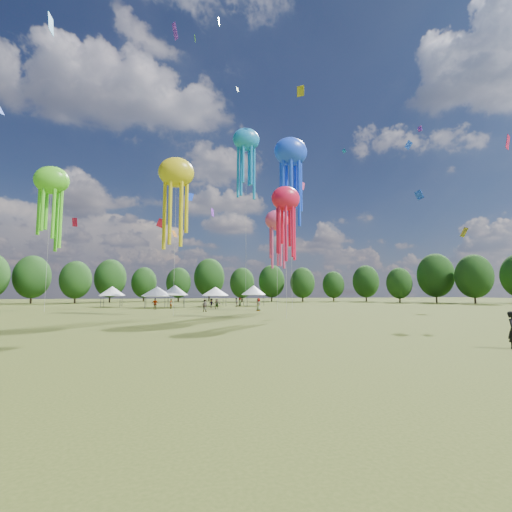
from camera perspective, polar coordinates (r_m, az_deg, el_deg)
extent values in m
plane|color=#384416|center=(18.31, 14.12, -14.43)|extent=(300.00, 300.00, 0.00)
imported|color=gray|center=(53.97, -8.04, -7.67)|extent=(1.07, 1.00, 1.75)
imported|color=gray|center=(74.95, -2.54, -7.16)|extent=(0.70, 0.92, 1.68)
imported|color=gray|center=(71.73, -3.12, -7.23)|extent=(0.88, 0.99, 1.68)
imported|color=gray|center=(66.01, -6.96, -7.35)|extent=(1.15, 0.78, 1.65)
imported|color=gray|center=(62.10, -15.47, -7.21)|extent=(1.12, 0.56, 1.85)
imported|color=gray|center=(62.63, -6.14, -7.43)|extent=(1.65, 0.95, 1.69)
imported|color=gray|center=(65.50, -13.14, -7.27)|extent=(0.61, 0.70, 1.62)
imported|color=gray|center=(56.33, 0.39, -7.56)|extent=(0.87, 1.08, 1.90)
cylinder|color=#47474C|center=(73.74, -23.04, -6.60)|extent=(0.08, 0.08, 2.07)
cylinder|color=#47474C|center=(77.05, -22.64, -6.55)|extent=(0.08, 0.08, 2.07)
cylinder|color=#47474C|center=(73.29, -20.43, -6.70)|extent=(0.08, 0.08, 2.07)
cylinder|color=#47474C|center=(76.62, -20.15, -6.65)|extent=(0.08, 0.08, 2.07)
cube|color=white|center=(75.14, -21.54, -5.80)|extent=(3.75, 3.75, 0.10)
cone|color=white|center=(75.13, -21.51, -5.08)|extent=(4.88, 4.88, 1.77)
cylinder|color=#47474C|center=(67.38, -16.95, -6.96)|extent=(0.08, 0.08, 2.01)
cylinder|color=#47474C|center=(71.36, -16.78, -6.87)|extent=(0.08, 0.08, 2.01)
cylinder|color=#47474C|center=(67.29, -13.54, -7.05)|extent=(0.08, 0.08, 2.01)
cylinder|color=#47474C|center=(71.27, -13.56, -6.96)|extent=(0.08, 0.08, 2.01)
cube|color=white|center=(69.27, -15.18, -6.09)|extent=(4.39, 4.39, 0.10)
cone|color=white|center=(69.27, -15.17, -5.34)|extent=(5.70, 5.70, 1.72)
cylinder|color=#47474C|center=(68.04, -14.02, -6.95)|extent=(0.08, 0.08, 2.18)
cylinder|color=#47474C|center=(71.49, -14.01, -6.88)|extent=(0.08, 0.08, 2.18)
cylinder|color=#47474C|center=(68.12, -11.09, -7.01)|extent=(0.08, 0.08, 2.18)
cylinder|color=#47474C|center=(71.57, -11.23, -6.93)|extent=(0.08, 0.08, 2.18)
cube|color=white|center=(69.76, -12.57, -6.01)|extent=(3.85, 3.85, 0.10)
cone|color=white|center=(69.76, -12.55, -5.20)|extent=(5.00, 5.00, 1.86)
cylinder|color=#47474C|center=(72.29, -7.68, -7.03)|extent=(0.08, 0.08, 2.03)
cylinder|color=#47474C|center=(76.06, -7.99, -6.96)|extent=(0.08, 0.08, 2.03)
cylinder|color=#47474C|center=(72.80, -4.70, -7.05)|extent=(0.08, 0.08, 2.03)
cylinder|color=#47474C|center=(76.54, -5.15, -6.98)|extent=(0.08, 0.08, 2.03)
cube|color=white|center=(74.38, -6.37, -6.18)|extent=(4.19, 4.19, 0.10)
cone|color=white|center=(74.37, -6.36, -5.47)|extent=(5.44, 5.44, 1.74)
cylinder|color=#47474C|center=(73.19, -1.38, -6.99)|extent=(0.08, 0.08, 2.21)
cylinder|color=#47474C|center=(76.54, -1.94, -6.93)|extent=(0.08, 0.08, 2.21)
cylinder|color=#47474C|center=(74.01, 1.24, -6.98)|extent=(0.08, 0.08, 2.21)
cylinder|color=#47474C|center=(77.32, 0.57, -6.92)|extent=(0.08, 0.08, 2.21)
cube|color=white|center=(75.23, -0.38, -6.08)|extent=(3.83, 3.83, 0.10)
cone|color=white|center=(75.23, -0.38, -5.32)|extent=(4.98, 4.98, 1.90)
ellipsoid|color=yellow|center=(47.85, -12.31, 12.61)|extent=(4.43, 3.10, 3.77)
cylinder|color=beige|center=(45.88, -12.54, 2.03)|extent=(0.03, 0.03, 17.72)
ellipsoid|color=#1885CE|center=(64.57, -1.54, 17.69)|extent=(4.56, 3.19, 3.88)
cylinder|color=beige|center=(60.37, -1.58, 5.21)|extent=(0.03, 0.03, 28.41)
ellipsoid|color=#DB4074|center=(57.72, 3.28, 5.58)|extent=(3.79, 2.65, 3.22)
cylinder|color=beige|center=(56.78, 3.32, -1.40)|extent=(0.03, 0.03, 14.07)
ellipsoid|color=#58DC24|center=(63.14, -29.25, 10.27)|extent=(4.90, 3.43, 4.17)
cylinder|color=beige|center=(61.32, -29.68, 1.51)|extent=(0.03, 0.03, 19.37)
ellipsoid|color=#ED153B|center=(41.47, 4.65, 8.92)|extent=(3.26, 2.28, 2.77)
cylinder|color=beige|center=(40.32, 4.73, -0.23)|extent=(0.03, 0.03, 13.26)
ellipsoid|color=blue|center=(65.47, 5.43, 15.87)|extent=(5.84, 4.09, 4.96)
cylinder|color=beige|center=(61.83, 5.55, 4.23)|extent=(0.03, 0.03, 26.82)
cube|color=#58DC24|center=(61.44, -5.83, 32.60)|extent=(0.44, 1.01, 1.20)
cube|color=blue|center=(84.48, -10.36, 9.08)|extent=(2.04, 1.08, 2.20)
cube|color=#1885CE|center=(82.60, 13.57, 15.63)|extent=(0.67, 0.63, 0.99)
cube|color=#8D33E4|center=(66.17, -6.79, 6.76)|extent=(0.74, 1.05, 1.49)
cube|color=#ED153B|center=(51.08, 34.61, 14.41)|extent=(1.15, 0.85, 1.51)
cube|color=#58DC24|center=(81.99, -9.49, 30.46)|extent=(0.29, 1.12, 1.29)
cube|color=blue|center=(62.47, 22.69, 15.68)|extent=(1.36, 0.64, 1.38)
cube|color=#1885CE|center=(57.33, -29.34, 29.00)|extent=(0.28, 1.74, 2.21)
cube|color=#8D33E4|center=(63.40, -12.51, 31.03)|extent=(0.97, 2.38, 2.46)
cube|color=#ED153B|center=(85.17, -14.62, 4.97)|extent=(2.11, 1.00, 2.19)
cube|color=yellow|center=(72.87, 6.95, 24.15)|extent=(1.08, 1.48, 2.00)
cube|color=blue|center=(81.66, 24.09, 8.68)|extent=(1.20, 1.47, 2.03)
cube|color=#DB4074|center=(83.43, 7.22, 10.85)|extent=(1.63, 0.94, 2.11)
cube|color=#8D33E4|center=(70.89, 24.18, 17.64)|extent=(0.31, 0.72, 0.95)
cube|color=#ED153B|center=(84.74, -26.41, 4.74)|extent=(1.22, 1.23, 1.90)
cube|color=orange|center=(72.81, -12.60, 3.41)|extent=(1.13, 1.03, 1.42)
cube|color=yellow|center=(69.09, 29.69, 3.24)|extent=(0.82, 1.77, 1.86)
cube|color=#58DC24|center=(86.02, -2.93, 24.51)|extent=(0.66, 0.74, 0.97)
cylinder|color=#38281C|center=(106.52, -31.66, -5.41)|extent=(0.44, 0.44, 3.41)
ellipsoid|color=#1C3F15|center=(106.58, -31.52, -2.78)|extent=(8.53, 8.53, 10.66)
cylinder|color=#38281C|center=(103.45, -26.39, -5.78)|extent=(0.44, 0.44, 3.07)
ellipsoid|color=#1C3F15|center=(103.49, -26.29, -3.34)|extent=(7.66, 7.66, 9.58)
cylinder|color=#38281C|center=(110.39, -21.84, -5.82)|extent=(0.44, 0.44, 3.43)
ellipsoid|color=#1C3F15|center=(110.45, -21.75, -3.26)|extent=(8.58, 8.58, 10.73)
cylinder|color=#38281C|center=(115.15, -17.12, -6.07)|extent=(0.44, 0.44, 2.95)
ellipsoid|color=#1C3F15|center=(115.18, -17.06, -3.96)|extent=(7.37, 7.37, 9.21)
cylinder|color=#38281C|center=(111.14, -12.02, -6.23)|extent=(0.44, 0.44, 2.89)
ellipsoid|color=#1C3F15|center=(111.17, -11.98, -4.09)|extent=(7.23, 7.23, 9.04)
cylinder|color=#38281C|center=(116.27, -7.33, -6.04)|extent=(0.44, 0.44, 3.84)
ellipsoid|color=#1C3F15|center=(116.36, -7.29, -3.32)|extent=(9.60, 9.60, 11.99)
cylinder|color=#38281C|center=(106.67, -2.19, -6.39)|extent=(0.44, 0.44, 2.84)
ellipsoid|color=#1C3F15|center=(106.69, -2.19, -4.20)|extent=(7.11, 7.11, 8.89)
cylinder|color=#38281C|center=(111.55, 2.47, -6.28)|extent=(0.44, 0.44, 3.16)
ellipsoid|color=#1C3F15|center=(111.59, 2.46, -3.94)|extent=(7.91, 7.91, 9.88)
cylinder|color=#38281C|center=(108.59, 7.29, -6.33)|extent=(0.44, 0.44, 2.88)
ellipsoid|color=#1C3F15|center=(108.62, 7.26, -4.14)|extent=(7.21, 7.21, 9.01)
cylinder|color=#38281C|center=(114.70, 12.01, -6.27)|extent=(0.44, 0.44, 2.63)
ellipsoid|color=#1C3F15|center=(114.71, 11.97, -4.39)|extent=(6.57, 6.57, 8.22)
cylinder|color=#38281C|center=(115.85, 16.80, -6.03)|extent=(0.44, 0.44, 3.13)
ellipsoid|color=#1C3F15|center=(115.89, 16.74, -3.81)|extent=(7.81, 7.81, 9.77)
cylinder|color=#38281C|center=(107.54, 21.50, -6.03)|extent=(0.44, 0.44, 2.72)
ellipsoid|color=#1C3F15|center=(107.56, 21.43, -3.95)|extent=(6.80, 6.80, 8.50)
cylinder|color=#38281C|center=(110.94, 26.31, -5.54)|extent=(0.44, 0.44, 3.81)
ellipsoid|color=#1C3F15|center=(111.03, 26.19, -2.71)|extent=(9.52, 9.52, 11.90)
cylinder|color=#38281C|center=(106.63, 30.97, -5.42)|extent=(0.44, 0.44, 3.51)
ellipsoid|color=#1C3F15|center=(106.70, 30.84, -2.71)|extent=(8.78, 8.78, 10.97)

